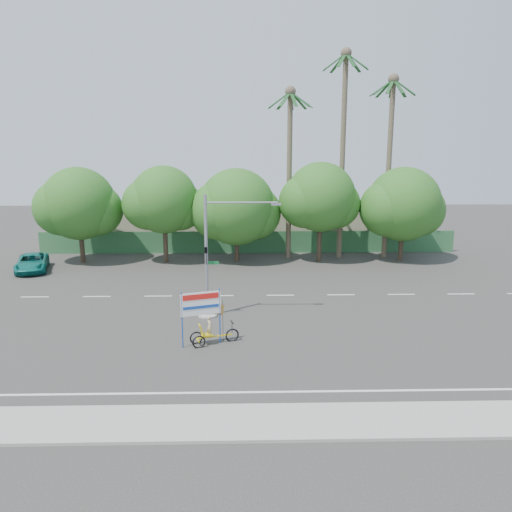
{
  "coord_description": "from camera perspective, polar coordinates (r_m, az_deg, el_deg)",
  "views": [
    {
      "loc": [
        -0.37,
        -23.38,
        9.55
      ],
      "look_at": [
        0.3,
        4.15,
        3.5
      ],
      "focal_mm": 35.0,
      "sensor_mm": 36.0,
      "label": 1
    }
  ],
  "objects": [
    {
      "name": "traffic_signal",
      "position": [
        28.22,
        -5.06,
        -1.25
      ],
      "size": [
        4.72,
        1.1,
        7.0
      ],
      "color": "gray",
      "rests_on": "ground"
    },
    {
      "name": "pickup_truck",
      "position": [
        42.81,
        -24.23,
        -0.69
      ],
      "size": [
        3.51,
        5.26,
        1.34
      ],
      "primitive_type": "imported",
      "rotation": [
        0.0,
        0.0,
        0.29
      ],
      "color": "#107066",
      "rests_on": "ground"
    },
    {
      "name": "tree_center",
      "position": [
        41.7,
        -2.32,
        5.37
      ],
      "size": [
        7.62,
        6.4,
        7.85
      ],
      "color": "#473828",
      "rests_on": "ground"
    },
    {
      "name": "trike_billboard",
      "position": [
        24.71,
        -5.65,
        -7.56
      ],
      "size": [
        2.78,
        1.18,
        2.85
      ],
      "rotation": [
        0.0,
        0.0,
        0.31
      ],
      "color": "black",
      "rests_on": "ground"
    },
    {
      "name": "ground",
      "position": [
        25.26,
        -0.45,
        -9.82
      ],
      "size": [
        120.0,
        120.0,
        0.0
      ],
      "primitive_type": "plane",
      "color": "#33302D",
      "rests_on": "ground"
    },
    {
      "name": "palm_tall",
      "position": [
        43.7,
        9.93,
        13.41
      ],
      "size": [
        3.73,
        3.79,
        17.45
      ],
      "color": "#70604C",
      "rests_on": "ground"
    },
    {
      "name": "building_right",
      "position": [
        50.68,
        8.16,
        3.46
      ],
      "size": [
        14.0,
        8.0,
        3.6
      ],
      "primitive_type": "cube",
      "color": "#B4A98F",
      "rests_on": "ground"
    },
    {
      "name": "tree_right",
      "position": [
        42.09,
        7.31,
        6.41
      ],
      "size": [
        6.9,
        5.8,
        8.36
      ],
      "color": "#473828",
      "rests_on": "ground"
    },
    {
      "name": "palm_mid",
      "position": [
        44.63,
        15.03,
        11.78
      ],
      "size": [
        3.73,
        3.79,
        15.45
      ],
      "color": "#70604C",
      "rests_on": "ground"
    },
    {
      "name": "tree_far_left",
      "position": [
        43.85,
        -19.64,
        5.4
      ],
      "size": [
        7.14,
        6.0,
        7.96
      ],
      "color": "#473828",
      "rests_on": "ground"
    },
    {
      "name": "fence",
      "position": [
        45.69,
        -0.89,
        1.6
      ],
      "size": [
        38.0,
        0.08,
        2.0
      ],
      "primitive_type": "cube",
      "color": "#336B3D",
      "rests_on": "ground"
    },
    {
      "name": "tree_left",
      "position": [
        42.16,
        -10.54,
        6.06
      ],
      "size": [
        6.66,
        5.6,
        8.07
      ],
      "color": "#473828",
      "rests_on": "ground"
    },
    {
      "name": "tree_far_right",
      "position": [
        43.75,
        16.43,
        5.45
      ],
      "size": [
        7.38,
        6.2,
        7.94
      ],
      "color": "#473828",
      "rests_on": "ground"
    },
    {
      "name": "palm_short",
      "position": [
        43.06,
        3.85,
        11.44
      ],
      "size": [
        3.73,
        3.79,
        14.45
      ],
      "color": "#70604C",
      "rests_on": "ground"
    },
    {
      "name": "sidewalk_near",
      "position": [
        18.51,
        -0.05,
        -18.46
      ],
      "size": [
        50.0,
        2.4,
        0.12
      ],
      "primitive_type": "cube",
      "color": "gray",
      "rests_on": "ground"
    },
    {
      "name": "building_left",
      "position": [
        50.88,
        -12.3,
        3.57
      ],
      "size": [
        12.0,
        8.0,
        4.0
      ],
      "primitive_type": "cube",
      "color": "#B4A98F",
      "rests_on": "ground"
    }
  ]
}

